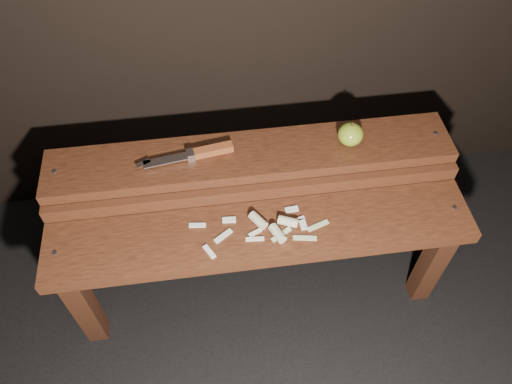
{
  "coord_description": "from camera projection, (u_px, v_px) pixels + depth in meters",
  "views": [
    {
      "loc": [
        -0.12,
        -0.81,
        1.58
      ],
      "look_at": [
        0.0,
        0.06,
        0.45
      ],
      "focal_mm": 35.0,
      "sensor_mm": 36.0,
      "label": 1
    }
  ],
  "objects": [
    {
      "name": "bench_front_tier",
      "position": [
        262.0,
        246.0,
        1.43
      ],
      "size": [
        1.2,
        0.2,
        0.42
      ],
      "color": "#34190D",
      "rests_on": "ground"
    },
    {
      "name": "ground",
      "position": [
        258.0,
        284.0,
        1.74
      ],
      "size": [
        60.0,
        60.0,
        0.0
      ],
      "primitive_type": "plane",
      "color": "black"
    },
    {
      "name": "apple",
      "position": [
        350.0,
        134.0,
        1.45
      ],
      "size": [
        0.07,
        0.07,
        0.08
      ],
      "color": "olive",
      "rests_on": "bench_rear_tier"
    },
    {
      "name": "knife",
      "position": [
        201.0,
        153.0,
        1.44
      ],
      "size": [
        0.28,
        0.07,
        0.02
      ],
      "color": "brown",
      "rests_on": "bench_rear_tier"
    },
    {
      "name": "bench_rear_tier",
      "position": [
        251.0,
        172.0,
        1.52
      ],
      "size": [
        1.2,
        0.21,
        0.5
      ],
      "color": "#34190D",
      "rests_on": "ground"
    },
    {
      "name": "apple_scraps",
      "position": [
        271.0,
        226.0,
        1.38
      ],
      "size": [
        0.39,
        0.14,
        0.03
      ],
      "color": "beige",
      "rests_on": "bench_front_tier"
    }
  ]
}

